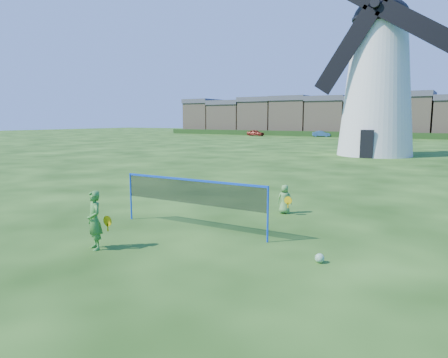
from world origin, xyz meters
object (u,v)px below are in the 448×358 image
player_boy (285,199)px  play_ball (320,258)px  car_left (256,133)px  player_girl (94,220)px  windmill (378,78)px  badminton_net (192,192)px  car_right (322,134)px

player_boy → play_ball: size_ratio=4.66×
player_boy → car_left: size_ratio=0.29×
player_boy → car_left: (-31.12, 59.39, 0.08)m
player_girl → play_ball: size_ratio=6.92×
windmill → play_ball: windmill is taller
player_girl → car_left: (-28.54, 65.66, -0.17)m
car_left → badminton_net: bearing=-153.2°
car_right → player_girl: bearing=-177.8°
windmill → player_boy: windmill is taller
play_ball → badminton_net: bearing=168.9°
badminton_net → player_girl: size_ratio=3.32×
badminton_net → car_right: badminton_net is taller
player_boy → car_left: 67.05m
player_girl → player_boy: size_ratio=1.48×
windmill → badminton_net: size_ratio=3.96×
car_left → car_right: car_left is taller
play_ball → player_boy: bearing=122.1°
car_left → windmill: bearing=-137.4°
badminton_net → play_ball: 4.43m
badminton_net → car_right: bearing=104.6°
windmill → play_ball: 31.36m
play_ball → car_left: size_ratio=0.06×
player_girl → player_boy: player_girl is taller
car_right → play_ball: bearing=-173.3°
badminton_net → play_ball: bearing=-11.1°
badminton_net → player_boy: (1.55, 3.44, -0.63)m
windmill → car_left: windmill is taller
player_boy → car_right: car_right is taller
player_girl → windmill: bearing=112.6°
badminton_net → player_girl: 3.04m
windmill → car_right: windmill is taller
play_ball → windmill: bearing=98.9°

